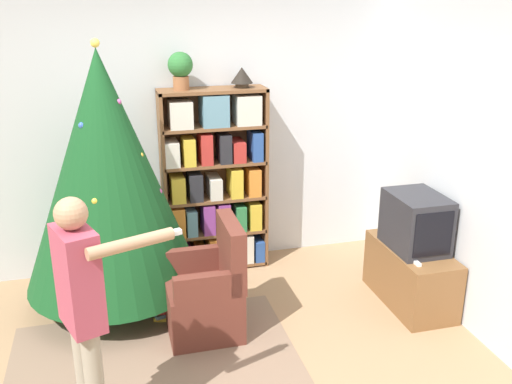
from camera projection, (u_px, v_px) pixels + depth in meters
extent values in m
plane|color=#9E7A56|center=(221.00, 379.00, 3.98)|extent=(14.00, 14.00, 0.00)
cube|color=silver|center=(176.00, 134.00, 5.36)|extent=(8.00, 0.10, 2.60)
cube|color=silver|center=(504.00, 179.00, 4.06)|extent=(0.10, 8.00, 2.60)
cube|color=#7F6651|center=(158.00, 376.00, 4.01)|extent=(2.08, 1.79, 0.01)
cube|color=brown|center=(164.00, 186.00, 5.25)|extent=(0.03, 0.32, 1.74)
cube|color=brown|center=(263.00, 178.00, 5.48)|extent=(0.03, 0.32, 1.74)
cube|color=brown|center=(212.00, 90.00, 5.08)|extent=(0.98, 0.32, 0.03)
cube|color=brown|center=(211.00, 177.00, 5.51)|extent=(0.98, 0.01, 1.74)
cube|color=brown|center=(216.00, 262.00, 5.64)|extent=(0.95, 0.32, 0.03)
cube|color=#284C93|center=(175.00, 256.00, 5.49)|extent=(0.09, 0.28, 0.23)
cube|color=#843889|center=(187.00, 256.00, 5.51)|extent=(0.09, 0.26, 0.20)
cube|color=orange|center=(200.00, 255.00, 5.54)|extent=(0.10, 0.25, 0.20)
cube|color=orange|center=(212.00, 249.00, 5.56)|extent=(0.08, 0.28, 0.28)
cube|color=#284C93|center=(223.00, 253.00, 5.58)|extent=(0.07, 0.22, 0.20)
cube|color=#5B899E|center=(235.00, 249.00, 5.60)|extent=(0.08, 0.22, 0.26)
cube|color=beige|center=(246.00, 245.00, 5.65)|extent=(0.10, 0.29, 0.28)
cube|color=#284C93|center=(257.00, 248.00, 5.67)|extent=(0.09, 0.25, 0.21)
cube|color=brown|center=(216.00, 230.00, 5.53)|extent=(0.95, 0.32, 0.03)
cube|color=orange|center=(177.00, 220.00, 5.36)|extent=(0.13, 0.24, 0.28)
cube|color=#5B899E|center=(191.00, 221.00, 5.39)|extent=(0.10, 0.23, 0.25)
cube|color=#843889|center=(208.00, 217.00, 5.43)|extent=(0.11, 0.25, 0.29)
cube|color=#843889|center=(222.00, 215.00, 5.47)|extent=(0.11, 0.26, 0.29)
cube|color=#2D7A42|center=(239.00, 216.00, 5.51)|extent=(0.10, 0.25, 0.25)
cube|color=gold|center=(253.00, 214.00, 5.55)|extent=(0.11, 0.26, 0.26)
cube|color=brown|center=(215.00, 197.00, 5.42)|extent=(0.95, 0.32, 0.03)
cube|color=gold|center=(177.00, 188.00, 5.25)|extent=(0.13, 0.23, 0.24)
cube|color=#232328|center=(195.00, 186.00, 5.29)|extent=(0.12, 0.24, 0.25)
cube|color=beige|center=(214.00, 186.00, 5.37)|extent=(0.11, 0.29, 0.20)
cube|color=gold|center=(235.00, 181.00, 5.39)|extent=(0.11, 0.26, 0.27)
cube|color=orange|center=(252.00, 180.00, 5.45)|extent=(0.11, 0.29, 0.26)
cube|color=brown|center=(214.00, 162.00, 5.30)|extent=(0.95, 0.32, 0.03)
cube|color=beige|center=(171.00, 153.00, 5.15)|extent=(0.13, 0.29, 0.22)
cube|color=gold|center=(188.00, 151.00, 5.16)|extent=(0.10, 0.24, 0.25)
cube|color=#B22D28|center=(205.00, 148.00, 5.21)|extent=(0.10, 0.26, 0.28)
cube|color=#232328|center=(224.00, 148.00, 5.24)|extent=(0.11, 0.23, 0.27)
cube|color=#B22D28|center=(237.00, 150.00, 5.31)|extent=(0.12, 0.28, 0.19)
cube|color=#284C93|center=(255.00, 145.00, 5.32)|extent=(0.10, 0.26, 0.27)
cube|color=brown|center=(213.00, 126.00, 5.19)|extent=(0.95, 0.32, 0.03)
cube|color=beige|center=(180.00, 114.00, 5.05)|extent=(0.20, 0.25, 0.24)
cube|color=#5B899E|center=(214.00, 110.00, 5.13)|extent=(0.23, 0.29, 0.28)
cube|color=beige|center=(247.00, 109.00, 5.19)|extent=(0.22, 0.26, 0.27)
cube|color=brown|center=(410.00, 275.00, 4.90)|extent=(0.44, 0.92, 0.51)
cube|color=#28282D|center=(416.00, 222.00, 4.74)|extent=(0.41, 0.54, 0.47)
cube|color=black|center=(434.00, 235.00, 4.49)|extent=(0.33, 0.01, 0.37)
cube|color=white|center=(416.00, 262.00, 4.53)|extent=(0.04, 0.12, 0.02)
cylinder|color=#4C3323|center=(118.00, 297.00, 4.95)|extent=(0.36, 0.36, 0.10)
cylinder|color=brown|center=(117.00, 286.00, 4.91)|extent=(0.08, 0.08, 0.12)
cone|color=#14471E|center=(107.00, 172.00, 4.57)|extent=(1.44, 1.44, 1.95)
sphere|color=gold|center=(95.00, 201.00, 4.25)|extent=(0.06, 0.06, 0.06)
sphere|color=red|center=(164.00, 202.00, 4.89)|extent=(0.06, 0.06, 0.06)
sphere|color=#B74C93|center=(159.00, 192.00, 4.65)|extent=(0.06, 0.06, 0.06)
sphere|color=#B74C93|center=(118.00, 102.00, 4.37)|extent=(0.05, 0.05, 0.05)
sphere|color=gold|center=(141.00, 155.00, 4.49)|extent=(0.04, 0.04, 0.04)
sphere|color=#335BB2|center=(82.00, 125.00, 4.28)|extent=(0.05, 0.05, 0.05)
sphere|color=#E5CC4C|center=(95.00, 43.00, 4.24)|extent=(0.07, 0.07, 0.07)
cube|color=brown|center=(203.00, 308.00, 4.48)|extent=(0.56, 0.56, 0.42)
cube|color=brown|center=(231.00, 251.00, 4.39)|extent=(0.12, 0.56, 0.50)
cube|color=brown|center=(197.00, 259.00, 4.60)|extent=(0.50, 0.08, 0.20)
cube|color=brown|center=(208.00, 287.00, 4.16)|extent=(0.50, 0.08, 0.20)
cylinder|color=#9E937F|center=(85.00, 375.00, 3.41)|extent=(0.11, 0.11, 0.78)
cube|color=#AD4256|center=(78.00, 279.00, 3.12)|extent=(0.28, 0.36, 0.59)
cylinder|color=tan|center=(67.00, 270.00, 3.28)|extent=(0.07, 0.07, 0.47)
cylinder|color=tan|center=(131.00, 243.00, 3.02)|extent=(0.47, 0.23, 0.07)
cube|color=white|center=(172.00, 233.00, 3.15)|extent=(0.12, 0.07, 0.03)
sphere|color=tan|center=(71.00, 214.00, 2.99)|extent=(0.18, 0.18, 0.18)
cylinder|color=#935B38|center=(181.00, 83.00, 4.99)|extent=(0.14, 0.14, 0.12)
sphere|color=#2D7033|center=(180.00, 65.00, 4.94)|extent=(0.22, 0.22, 0.22)
cylinder|color=#473828|center=(242.00, 85.00, 5.14)|extent=(0.12, 0.12, 0.04)
cone|color=black|center=(242.00, 75.00, 5.11)|extent=(0.20, 0.20, 0.14)
cube|color=gold|center=(165.00, 316.00, 4.73)|extent=(0.20, 0.19, 0.03)
cube|color=#5B899E|center=(165.00, 312.00, 4.73)|extent=(0.23, 0.18, 0.03)
cube|color=#B22D28|center=(165.00, 309.00, 4.72)|extent=(0.21, 0.16, 0.03)
cube|color=#2D7A42|center=(164.00, 306.00, 4.69)|extent=(0.19, 0.15, 0.03)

